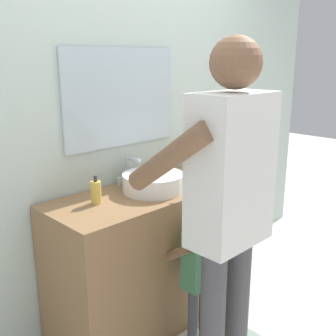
# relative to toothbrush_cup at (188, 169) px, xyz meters

# --- Properties ---
(ground_plane) EXTENTS (14.00, 14.00, 0.00)m
(ground_plane) POSITION_rel_toothbrush_cup_xyz_m (-0.39, -0.34, -0.95)
(ground_plane) COLOR silver
(back_wall) EXTENTS (4.40, 0.10, 2.70)m
(back_wall) POSITION_rel_toothbrush_cup_xyz_m (-0.39, 0.28, 0.40)
(back_wall) COLOR silver
(back_wall) RESTS_ON ground
(vanity_cabinet) EXTENTS (1.34, 0.54, 0.89)m
(vanity_cabinet) POSITION_rel_toothbrush_cup_xyz_m (-0.39, -0.04, -0.50)
(vanity_cabinet) COLOR olive
(vanity_cabinet) RESTS_ON ground
(sink_basin) EXTENTS (0.38, 0.38, 0.11)m
(sink_basin) POSITION_rel_toothbrush_cup_xyz_m (-0.39, -0.06, 0.00)
(sink_basin) COLOR white
(sink_basin) RESTS_ON vanity_cabinet
(faucet) EXTENTS (0.18, 0.14, 0.18)m
(faucet) POSITION_rel_toothbrush_cup_xyz_m (-0.39, 0.17, 0.03)
(faucet) COLOR #B7BABF
(faucet) RESTS_ON vanity_cabinet
(toothbrush_cup) EXTENTS (0.07, 0.07, 0.21)m
(toothbrush_cup) POSITION_rel_toothbrush_cup_xyz_m (0.00, 0.00, 0.00)
(toothbrush_cup) COLOR #4C8EB2
(toothbrush_cup) RESTS_ON vanity_cabinet
(soap_bottle) EXTENTS (0.06, 0.06, 0.17)m
(soap_bottle) POSITION_rel_toothbrush_cup_xyz_m (-0.77, 0.00, 0.01)
(soap_bottle) COLOR gold
(soap_bottle) RESTS_ON vanity_cabinet
(child_toddler) EXTENTS (0.27, 0.27, 0.88)m
(child_toddler) POSITION_rel_toothbrush_cup_xyz_m (-0.39, -0.44, -0.42)
(child_toddler) COLOR #47474C
(child_toddler) RESTS_ON ground
(adult_parent) EXTENTS (0.55, 0.58, 1.79)m
(adult_parent) POSITION_rel_toothbrush_cup_xyz_m (-0.52, -0.72, 0.13)
(adult_parent) COLOR #47474C
(adult_parent) RESTS_ON ground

